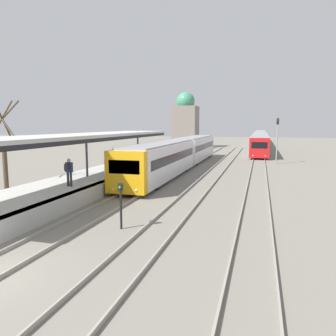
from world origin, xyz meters
name	(u,v)px	position (x,y,z in m)	size (l,w,h in m)	color
track_middle_line	(94,297)	(3.98, 0.00, 0.07)	(1.50, 120.00, 0.15)	gray
track_right_line	(248,321)	(7.96, 0.00, 0.07)	(1.51, 120.00, 0.15)	gray
platform_canopy	(87,136)	(-3.66, 13.29, 3.84)	(4.00, 25.06, 3.02)	beige
person_on_platform	(69,170)	(-2.82, 9.62, 1.93)	(0.40, 0.40, 1.66)	#2D2D33
train_near	(181,152)	(0.00, 26.47, 1.71)	(2.67, 30.35, 3.09)	gold
train_far	(260,138)	(7.96, 66.49, 1.67)	(2.62, 59.17, 3.01)	red
signal_post_near	(121,201)	(2.25, 5.69, 1.27)	(0.20, 0.21, 2.07)	black
signal_mast_far	(277,136)	(9.93, 33.21, 3.34)	(0.28, 0.29, 5.35)	gray
distant_domed_building	(186,122)	(-6.89, 58.90, 5.26)	(4.81, 4.81, 11.23)	slate
bare_tree_background	(4,150)	(-8.66, 11.01, 2.92)	(2.86, 1.79, 6.27)	#4C3D2D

